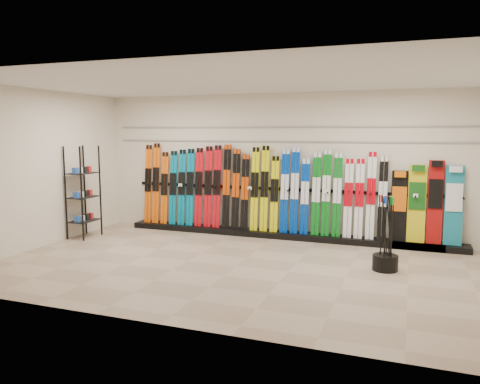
% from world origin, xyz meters
% --- Properties ---
extents(floor, '(8.00, 8.00, 0.00)m').
position_xyz_m(floor, '(0.00, 0.00, 0.00)').
color(floor, gray).
rests_on(floor, ground).
extents(back_wall, '(8.00, 0.00, 8.00)m').
position_xyz_m(back_wall, '(0.00, 2.50, 1.50)').
color(back_wall, beige).
rests_on(back_wall, floor).
extents(left_wall, '(0.00, 5.00, 5.00)m').
position_xyz_m(left_wall, '(-4.00, 0.00, 1.50)').
color(left_wall, beige).
rests_on(left_wall, floor).
extents(ceiling, '(8.00, 8.00, 0.00)m').
position_xyz_m(ceiling, '(0.00, 0.00, 3.00)').
color(ceiling, silver).
rests_on(ceiling, back_wall).
extents(ski_rack_base, '(8.00, 0.40, 0.12)m').
position_xyz_m(ski_rack_base, '(0.22, 2.28, 0.06)').
color(ski_rack_base, black).
rests_on(ski_rack_base, floor).
extents(skis, '(5.37, 0.19, 1.82)m').
position_xyz_m(skis, '(-0.48, 2.31, 0.97)').
color(skis, '#EA5B08').
rests_on(skis, ski_rack_base).
extents(snowboards, '(1.27, 0.24, 1.55)m').
position_xyz_m(snowboards, '(2.94, 2.35, 0.85)').
color(snowboards, black).
rests_on(snowboards, ski_rack_base).
extents(accessory_rack, '(0.40, 0.60, 1.91)m').
position_xyz_m(accessory_rack, '(-3.75, 0.91, 0.96)').
color(accessory_rack, black).
rests_on(accessory_rack, floor).
extents(pole_bin, '(0.40, 0.40, 0.25)m').
position_xyz_m(pole_bin, '(2.32, 0.61, 0.12)').
color(pole_bin, black).
rests_on(pole_bin, floor).
extents(ski_poles, '(0.27, 0.31, 1.18)m').
position_xyz_m(ski_poles, '(2.32, 0.58, 0.61)').
color(ski_poles, black).
rests_on(ski_poles, pole_bin).
extents(slatwall_rail_0, '(7.60, 0.02, 0.03)m').
position_xyz_m(slatwall_rail_0, '(0.00, 2.48, 2.00)').
color(slatwall_rail_0, gray).
rests_on(slatwall_rail_0, back_wall).
extents(slatwall_rail_1, '(7.60, 0.02, 0.03)m').
position_xyz_m(slatwall_rail_1, '(0.00, 2.48, 2.30)').
color(slatwall_rail_1, gray).
rests_on(slatwall_rail_1, back_wall).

